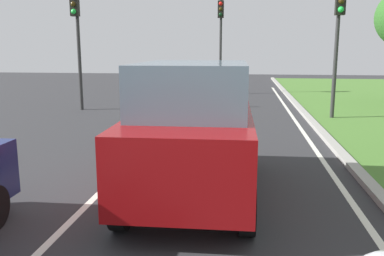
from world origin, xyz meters
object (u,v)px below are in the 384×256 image
at_px(car_suv_ahead, 194,129).
at_px(traffic_light_near_right, 338,26).
at_px(traffic_light_overhead_left, 77,27).
at_px(traffic_light_far_median, 221,29).

relative_size(car_suv_ahead, traffic_light_near_right, 0.93).
xyz_separation_m(traffic_light_overhead_left, traffic_light_far_median, (5.35, 6.80, 0.20)).
bearing_deg(traffic_light_far_median, traffic_light_overhead_left, -128.16).
bearing_deg(traffic_light_near_right, traffic_light_overhead_left, 173.60).
relative_size(car_suv_ahead, traffic_light_overhead_left, 0.90).
xyz_separation_m(car_suv_ahead, traffic_light_far_median, (-0.53, 16.12, 2.37)).
distance_m(traffic_light_near_right, traffic_light_far_median, 9.11).
distance_m(traffic_light_overhead_left, traffic_light_far_median, 8.65).
bearing_deg(traffic_light_overhead_left, traffic_light_near_right, -6.40).
bearing_deg(traffic_light_far_median, car_suv_ahead, -88.11).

